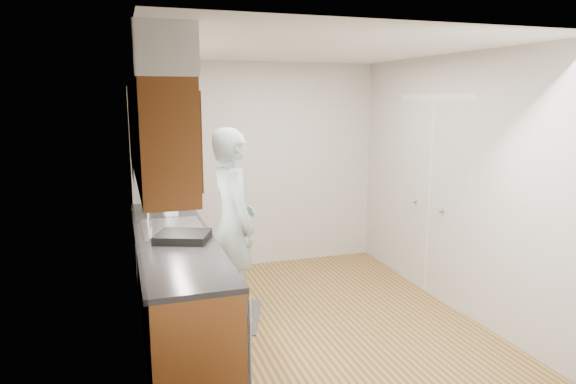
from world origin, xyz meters
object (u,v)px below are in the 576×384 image
(soap_bottle_b, at_px, (174,207))
(dish_rack, at_px, (183,237))
(soap_bottle_a, at_px, (168,205))
(soap_bottle_c, at_px, (170,202))
(person, at_px, (233,212))

(soap_bottle_b, xyz_separation_m, dish_rack, (-0.02, -0.91, -0.05))
(soap_bottle_a, distance_m, soap_bottle_b, 0.09)
(soap_bottle_c, height_order, dish_rack, soap_bottle_c)
(soap_bottle_a, xyz_separation_m, soap_bottle_c, (0.05, 0.26, -0.03))
(soap_bottle_a, bearing_deg, dish_rack, -87.37)
(person, height_order, soap_bottle_a, person)
(soap_bottle_b, bearing_deg, person, -42.45)
(person, height_order, dish_rack, person)
(person, xyz_separation_m, soap_bottle_a, (-0.55, 0.40, 0.02))
(soap_bottle_b, height_order, dish_rack, soap_bottle_b)
(person, distance_m, soap_bottle_c, 0.83)
(person, bearing_deg, dish_rack, 123.93)
(soap_bottle_c, distance_m, dish_rack, 1.13)
(soap_bottle_b, bearing_deg, dish_rack, -91.50)
(person, relative_size, soap_bottle_b, 11.79)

